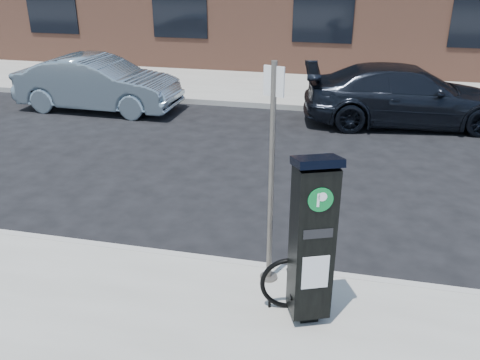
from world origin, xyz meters
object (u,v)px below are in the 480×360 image
(parking_kiosk, at_px, (312,239))
(car_silver, at_px, (98,84))
(car_dark, at_px, (406,95))
(bike_rack, at_px, (289,284))
(sign_pole, at_px, (271,180))

(parking_kiosk, bearing_deg, car_silver, 108.25)
(car_silver, height_order, car_dark, car_dark)
(parking_kiosk, distance_m, car_dark, 8.52)
(car_dark, bearing_deg, bike_rack, 159.81)
(sign_pole, bearing_deg, car_dark, 91.21)
(car_silver, bearing_deg, bike_rack, -139.46)
(bike_rack, xyz_separation_m, car_silver, (-6.36, 7.69, 0.25))
(sign_pole, height_order, bike_rack, sign_pole)
(parking_kiosk, height_order, bike_rack, parking_kiosk)
(bike_rack, bearing_deg, car_dark, 64.98)
(sign_pole, xyz_separation_m, car_dark, (2.15, 7.70, -0.80))
(bike_rack, xyz_separation_m, car_dark, (1.81, 8.23, 0.26))
(parking_kiosk, bearing_deg, car_dark, 57.41)
(parking_kiosk, bearing_deg, sign_pole, 108.61)
(parking_kiosk, height_order, sign_pole, sign_pole)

